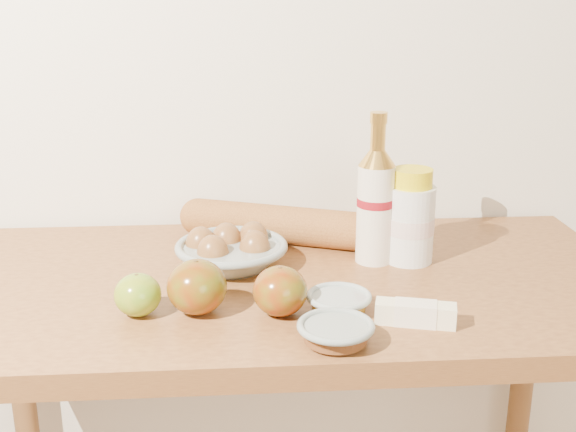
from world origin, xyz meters
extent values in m
cube|color=silver|center=(0.00, 1.51, 1.30)|extent=(3.50, 0.02, 2.60)
cube|color=#986031|center=(0.00, 1.18, 0.88)|extent=(1.20, 0.60, 0.04)
cylinder|color=brown|center=(0.55, 1.43, 0.43)|extent=(0.05, 0.05, 0.86)
cylinder|color=silver|center=(0.16, 1.25, 0.99)|extent=(0.08, 0.08, 0.18)
cylinder|color=maroon|center=(0.16, 1.25, 1.01)|extent=(0.08, 0.08, 0.01)
cone|color=gold|center=(0.16, 1.25, 1.09)|extent=(0.08, 0.08, 0.03)
cylinder|color=gold|center=(0.16, 1.25, 1.13)|extent=(0.03, 0.03, 0.05)
cylinder|color=gold|center=(0.16, 1.25, 1.16)|extent=(0.04, 0.04, 0.02)
cylinder|color=silver|center=(0.23, 1.24, 0.97)|extent=(0.11, 0.11, 0.14)
cylinder|color=beige|center=(0.23, 1.24, 0.97)|extent=(0.11, 0.11, 0.03)
cylinder|color=yellow|center=(0.23, 1.24, 1.06)|extent=(0.09, 0.09, 0.03)
torus|color=gray|center=(-0.09, 1.23, 0.94)|extent=(0.24, 0.24, 0.01)
ellipsoid|color=brown|center=(-0.13, 1.21, 0.94)|extent=(0.07, 0.07, 0.07)
ellipsoid|color=brown|center=(-0.05, 1.22, 0.94)|extent=(0.07, 0.07, 0.07)
ellipsoid|color=brown|center=(-0.10, 1.27, 0.94)|extent=(0.07, 0.07, 0.07)
ellipsoid|color=brown|center=(-0.15, 1.25, 0.94)|extent=(0.07, 0.07, 0.07)
ellipsoid|color=brown|center=(-0.05, 1.27, 0.94)|extent=(0.07, 0.07, 0.07)
cylinder|color=#A86C33|center=(0.01, 1.35, 0.94)|extent=(0.37, 0.20, 0.07)
sphere|color=#A86C33|center=(-0.16, 1.42, 0.94)|extent=(0.09, 0.09, 0.07)
sphere|color=#A86C33|center=(0.18, 1.29, 0.94)|extent=(0.09, 0.09, 0.07)
ellipsoid|color=#9E991F|center=(-0.23, 1.05, 0.93)|extent=(0.08, 0.08, 0.07)
cylinder|color=#4F381A|center=(-0.23, 1.05, 0.96)|extent=(0.01, 0.01, 0.01)
ellipsoid|color=maroon|center=(-0.15, 1.05, 0.94)|extent=(0.10, 0.10, 0.08)
cylinder|color=#4F381A|center=(-0.15, 1.05, 0.98)|extent=(0.01, 0.01, 0.01)
ellipsoid|color=#970A08|center=(-0.02, 1.04, 0.94)|extent=(0.11, 0.11, 0.08)
cylinder|color=#52361B|center=(-0.02, 1.04, 0.97)|extent=(0.01, 0.01, 0.01)
torus|color=gray|center=(0.05, 0.94, 0.93)|extent=(0.11, 0.11, 0.01)
cylinder|color=brown|center=(0.05, 0.94, 0.92)|extent=(0.09, 0.09, 0.02)
torus|color=#96A49F|center=(0.07, 1.04, 0.92)|extent=(0.12, 0.12, 0.01)
cylinder|color=#885A15|center=(0.07, 1.04, 0.91)|extent=(0.10, 0.10, 0.02)
cube|color=#F1E8BB|center=(0.18, 0.99, 0.92)|extent=(0.12, 0.06, 0.03)
cube|color=#EFE3CA|center=(0.18, 0.99, 0.92)|extent=(0.07, 0.05, 0.03)
camera|label=1|loc=(-0.08, 0.04, 1.38)|focal=45.00mm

